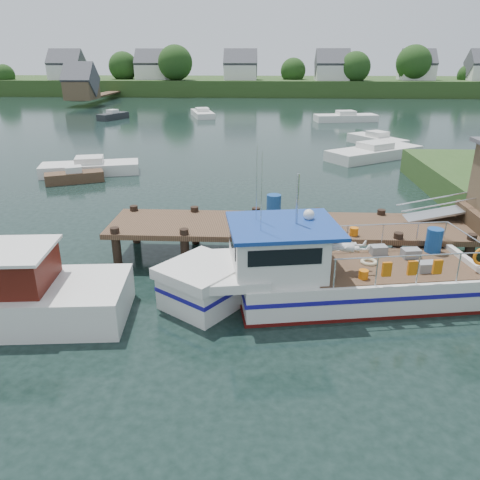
{
  "coord_description": "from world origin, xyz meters",
  "views": [
    {
      "loc": [
        -0.21,
        -16.68,
        7.34
      ],
      "look_at": [
        -1.0,
        -1.5,
        1.3
      ],
      "focal_mm": 35.0,
      "sensor_mm": 36.0,
      "label": 1
    }
  ],
  "objects_px": {
    "moored_d": "(202,113)",
    "moored_e": "(113,116)",
    "dock": "(448,205)",
    "moored_rowboat": "(74,176)",
    "moored_far": "(346,117)",
    "moored_c": "(374,152)",
    "moored_b": "(377,140)",
    "moored_a": "(90,168)",
    "lobster_boat": "(315,275)"
  },
  "relations": [
    {
      "from": "moored_d",
      "to": "moored_e",
      "type": "relative_size",
      "value": 1.56
    },
    {
      "from": "dock",
      "to": "moored_rowboat",
      "type": "bearing_deg",
      "value": 149.33
    },
    {
      "from": "moored_rowboat",
      "to": "moored_far",
      "type": "relative_size",
      "value": 0.48
    },
    {
      "from": "moored_rowboat",
      "to": "moored_far",
      "type": "height_order",
      "value": "moored_far"
    },
    {
      "from": "moored_rowboat",
      "to": "moored_c",
      "type": "height_order",
      "value": "moored_c"
    },
    {
      "from": "moored_rowboat",
      "to": "moored_d",
      "type": "bearing_deg",
      "value": 89.05
    },
    {
      "from": "moored_rowboat",
      "to": "moored_b",
      "type": "relative_size",
      "value": 0.64
    },
    {
      "from": "moored_a",
      "to": "moored_e",
      "type": "distance_m",
      "value": 28.61
    },
    {
      "from": "moored_d",
      "to": "moored_e",
      "type": "height_order",
      "value": "moored_e"
    },
    {
      "from": "moored_far",
      "to": "moored_b",
      "type": "bearing_deg",
      "value": -114.27
    },
    {
      "from": "lobster_boat",
      "to": "moored_b",
      "type": "bearing_deg",
      "value": 64.6
    },
    {
      "from": "moored_a",
      "to": "moored_b",
      "type": "relative_size",
      "value": 1.16
    },
    {
      "from": "dock",
      "to": "moored_b",
      "type": "relative_size",
      "value": 2.94
    },
    {
      "from": "moored_b",
      "to": "moored_c",
      "type": "xyz_separation_m",
      "value": [
        -1.37,
        -5.46,
        0.0
      ]
    },
    {
      "from": "dock",
      "to": "moored_a",
      "type": "distance_m",
      "value": 22.44
    },
    {
      "from": "moored_far",
      "to": "moored_b",
      "type": "distance_m",
      "value": 15.85
    },
    {
      "from": "moored_far",
      "to": "moored_e",
      "type": "relative_size",
      "value": 1.73
    },
    {
      "from": "moored_d",
      "to": "moored_c",
      "type": "bearing_deg",
      "value": -42.71
    },
    {
      "from": "moored_d",
      "to": "moored_b",
      "type": "bearing_deg",
      "value": -33.63
    },
    {
      "from": "moored_far",
      "to": "moored_d",
      "type": "height_order",
      "value": "moored_far"
    },
    {
      "from": "dock",
      "to": "moored_e",
      "type": "xyz_separation_m",
      "value": [
        -25.21,
        40.79,
        -1.81
      ]
    },
    {
      "from": "moored_rowboat",
      "to": "moored_far",
      "type": "distance_m",
      "value": 36.3
    },
    {
      "from": "moored_rowboat",
      "to": "lobster_boat",
      "type": "bearing_deg",
      "value": -41.37
    },
    {
      "from": "moored_rowboat",
      "to": "moored_a",
      "type": "height_order",
      "value": "moored_a"
    },
    {
      "from": "moored_b",
      "to": "moored_e",
      "type": "distance_m",
      "value": 32.52
    },
    {
      "from": "lobster_boat",
      "to": "moored_a",
      "type": "height_order",
      "value": "lobster_boat"
    },
    {
      "from": "moored_b",
      "to": "moored_d",
      "type": "xyz_separation_m",
      "value": [
        -17.63,
        19.37,
        -0.05
      ]
    },
    {
      "from": "moored_far",
      "to": "moored_c",
      "type": "xyz_separation_m",
      "value": [
        -1.17,
        -21.31,
        -0.0
      ]
    },
    {
      "from": "moored_far",
      "to": "moored_e",
      "type": "xyz_separation_m",
      "value": [
        -27.98,
        0.39,
        -0.03
      ]
    },
    {
      "from": "moored_rowboat",
      "to": "moored_far",
      "type": "xyz_separation_m",
      "value": [
        21.16,
        29.5,
        0.09
      ]
    },
    {
      "from": "dock",
      "to": "moored_far",
      "type": "bearing_deg",
      "value": 86.07
    },
    {
      "from": "moored_a",
      "to": "moored_e",
      "type": "bearing_deg",
      "value": 109.33
    },
    {
      "from": "lobster_boat",
      "to": "moored_a",
      "type": "distance_m",
      "value": 21.0
    },
    {
      "from": "moored_far",
      "to": "moored_c",
      "type": "distance_m",
      "value": 21.34
    },
    {
      "from": "moored_rowboat",
      "to": "moored_d",
      "type": "xyz_separation_m",
      "value": [
        3.72,
        33.02,
        0.04
      ]
    },
    {
      "from": "lobster_boat",
      "to": "moored_far",
      "type": "height_order",
      "value": "lobster_boat"
    },
    {
      "from": "moored_rowboat",
      "to": "moored_b",
      "type": "xyz_separation_m",
      "value": [
        21.35,
        13.65,
        0.08
      ]
    },
    {
      "from": "lobster_boat",
      "to": "moored_d",
      "type": "relative_size",
      "value": 1.53
    },
    {
      "from": "dock",
      "to": "moored_c",
      "type": "height_order",
      "value": "dock"
    },
    {
      "from": "moored_rowboat",
      "to": "moored_c",
      "type": "distance_m",
      "value": 21.6
    },
    {
      "from": "moored_far",
      "to": "moored_e",
      "type": "bearing_deg",
      "value": 154.22
    },
    {
      "from": "moored_c",
      "to": "moored_far",
      "type": "bearing_deg",
      "value": 62.42
    },
    {
      "from": "lobster_boat",
      "to": "moored_a",
      "type": "xyz_separation_m",
      "value": [
        -13.11,
        16.4,
        -0.47
      ]
    },
    {
      "from": "moored_a",
      "to": "moored_d",
      "type": "xyz_separation_m",
      "value": [
        3.49,
        30.86,
        -0.02
      ]
    },
    {
      "from": "lobster_boat",
      "to": "moored_c",
      "type": "bearing_deg",
      "value": 64.13
    },
    {
      "from": "moored_a",
      "to": "moored_e",
      "type": "height_order",
      "value": "moored_e"
    },
    {
      "from": "lobster_boat",
      "to": "moored_c",
      "type": "distance_m",
      "value": 23.39
    },
    {
      "from": "moored_far",
      "to": "moored_a",
      "type": "xyz_separation_m",
      "value": [
        -20.93,
        -27.33,
        -0.03
      ]
    },
    {
      "from": "moored_a",
      "to": "moored_c",
      "type": "height_order",
      "value": "moored_c"
    },
    {
      "from": "dock",
      "to": "lobster_boat",
      "type": "xyz_separation_m",
      "value": [
        -5.04,
        -3.33,
        -1.35
      ]
    }
  ]
}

